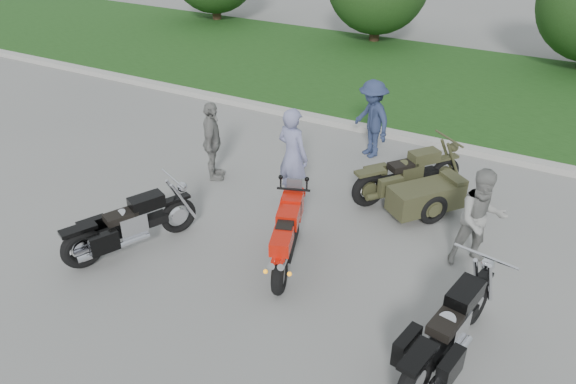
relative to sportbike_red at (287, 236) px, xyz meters
The scene contains 11 objects.
ground 0.87m from the sportbike_red, 147.86° to the right, with size 80.00×80.00×0.00m, color gray.
curb 5.70m from the sportbike_red, 95.55° to the left, with size 60.00×0.30×0.15m, color #B1AFA7.
grass_strip 9.83m from the sportbike_red, 93.21° to the left, with size 60.00×8.00×0.14m, color #295C1F.
sportbike_red is the anchor object (origin of this frame).
cruiser_left 2.71m from the sportbike_red, 159.77° to the right, with size 1.15×2.24×0.93m.
cruiser_right 2.96m from the sportbike_red, 17.41° to the right, with size 0.64×2.56×0.99m.
cruiser_sidecar 3.01m from the sportbike_red, 64.33° to the left, with size 2.01×2.26×0.94m.
person_stripe 2.12m from the sportbike_red, 115.51° to the left, with size 0.70×0.46×1.92m, color #7F82AD.
person_grey 3.09m from the sportbike_red, 29.57° to the left, with size 0.84×0.65×1.72m, color gray.
person_denim 4.49m from the sportbike_red, 93.93° to the left, with size 1.14×0.65×1.76m, color navy.
person_back 3.36m from the sportbike_red, 145.61° to the left, with size 0.98×0.41×1.68m, color gray.
Camera 1 is at (4.12, -6.14, 5.69)m, focal length 35.00 mm.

